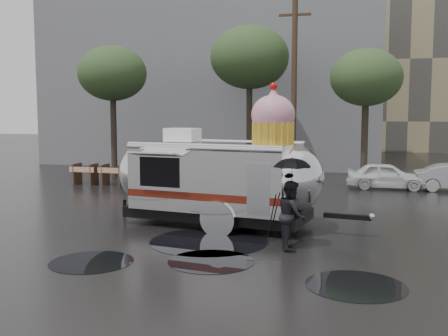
# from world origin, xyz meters

# --- Properties ---
(ground) EXTENTS (120.00, 120.00, 0.00)m
(ground) POSITION_xyz_m (0.00, 0.00, 0.00)
(ground) COLOR black
(ground) RESTS_ON ground
(puddles) EXTENTS (14.40, 6.25, 0.01)m
(puddles) POSITION_xyz_m (-0.02, -0.99, 0.00)
(puddles) COLOR black
(puddles) RESTS_ON ground
(grey_building) EXTENTS (22.00, 12.00, 13.00)m
(grey_building) POSITION_xyz_m (-4.00, 24.00, 6.50)
(grey_building) COLOR slate
(grey_building) RESTS_ON ground
(utility_pole) EXTENTS (1.60, 0.28, 9.00)m
(utility_pole) POSITION_xyz_m (2.50, 14.00, 4.62)
(utility_pole) COLOR #473323
(utility_pole) RESTS_ON ground
(tree_left) EXTENTS (3.64, 3.64, 6.95)m
(tree_left) POSITION_xyz_m (-7.00, 13.00, 5.48)
(tree_left) COLOR #382D26
(tree_left) RESTS_ON ground
(tree_mid) EXTENTS (4.20, 4.20, 8.03)m
(tree_mid) POSITION_xyz_m (0.00, 15.00, 6.34)
(tree_mid) COLOR #382D26
(tree_mid) RESTS_ON ground
(tree_right) EXTENTS (3.36, 3.36, 6.42)m
(tree_right) POSITION_xyz_m (6.00, 13.00, 5.06)
(tree_right) COLOR #382D26
(tree_right) RESTS_ON ground
(barricade_row) EXTENTS (4.30, 0.80, 1.00)m
(barricade_row) POSITION_xyz_m (-5.55, 9.96, 0.52)
(barricade_row) COLOR #473323
(barricade_row) RESTS_ON ground
(airstream_trailer) EXTENTS (8.16, 3.48, 4.43)m
(airstream_trailer) POSITION_xyz_m (1.65, 2.76, 1.55)
(airstream_trailer) COLOR silver
(airstream_trailer) RESTS_ON ground
(person_right) EXTENTS (0.66, 0.93, 1.76)m
(person_right) POSITION_xyz_m (4.13, 0.42, 0.88)
(person_right) COLOR black
(person_right) RESTS_ON ground
(umbrella_black) EXTENTS (1.21, 1.21, 2.37)m
(umbrella_black) POSITION_xyz_m (4.13, 0.42, 1.96)
(umbrella_black) COLOR black
(umbrella_black) RESTS_ON ground
(tripod) EXTENTS (0.54, 0.56, 1.37)m
(tripod) POSITION_xyz_m (3.59, 1.28, 0.79)
(tripod) COLOR black
(tripod) RESTS_ON ground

